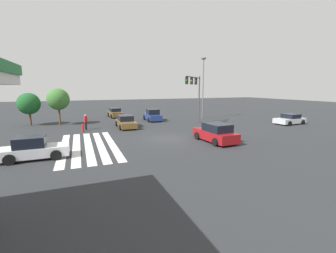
{
  "coord_description": "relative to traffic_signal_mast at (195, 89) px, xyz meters",
  "views": [
    {
      "loc": [
        19.52,
        -7.77,
        4.81
      ],
      "look_at": [
        0.0,
        0.0,
        1.19
      ],
      "focal_mm": 24.0,
      "sensor_mm": 36.0,
      "label": 1
    }
  ],
  "objects": [
    {
      "name": "ground_plane",
      "position": [
        6.21,
        -6.21,
        -4.7
      ],
      "size": [
        149.51,
        149.51,
        0.0
      ],
      "primitive_type": "plane",
      "color": "#2B2D30"
    },
    {
      "name": "street_light_pole_a",
      "position": [
        -5.06,
        4.12,
        0.77
      ],
      "size": [
        0.8,
        0.36,
        9.3
      ],
      "color": "slate",
      "rests_on": "ground_plane"
    },
    {
      "name": "traffic_signal_mast",
      "position": [
        0.0,
        0.0,
        0.0
      ],
      "size": [
        4.12,
        4.12,
        6.36
      ],
      "rotation": [
        0.0,
        0.0,
        -0.79
      ],
      "color": "#47474C",
      "rests_on": "ground_plane"
    },
    {
      "name": "car_6",
      "position": [
        8.92,
        -2.69,
        -3.91
      ],
      "size": [
        4.63,
        2.38,
        1.69
      ],
      "rotation": [
        0.0,
        0.0,
        3.2
      ],
      "color": "maroon",
      "rests_on": "ground_plane"
    },
    {
      "name": "fire_hydrant",
      "position": [
        -0.59,
        -13.71,
        -4.27
      ],
      "size": [
        0.22,
        0.22,
        0.86
      ],
      "color": "red",
      "rests_on": "ground_plane"
    },
    {
      "name": "tree_corner_a",
      "position": [
        -7.55,
        -19.91,
        -1.88
      ],
      "size": [
        2.75,
        2.75,
        4.2
      ],
      "color": "brown",
      "rests_on": "ground_plane"
    },
    {
      "name": "crosswalk_markings",
      "position": [
        6.21,
        -13.42,
        -4.69
      ],
      "size": [
        10.87,
        4.4,
        0.01
      ],
      "rotation": [
        0.0,
        0.0,
        1.57
      ],
      "color": "silver",
      "rests_on": "ground_plane"
    },
    {
      "name": "car_4",
      "position": [
        -5.86,
        -3.89,
        -3.93
      ],
      "size": [
        4.39,
        2.17,
        1.73
      ],
      "rotation": [
        0.0,
        0.0,
        3.1
      ],
      "color": "navy",
      "rests_on": "ground_plane"
    },
    {
      "name": "tree_corner_c",
      "position": [
        -6.46,
        -16.39,
        -1.34
      ],
      "size": [
        2.76,
        2.76,
        4.76
      ],
      "color": "brown",
      "rests_on": "ground_plane"
    },
    {
      "name": "car_0",
      "position": [
        -12.05,
        -8.43,
        -3.97
      ],
      "size": [
        4.34,
        2.18,
        1.52
      ],
      "rotation": [
        0.0,
        0.0,
        0.06
      ],
      "color": "brown",
      "rests_on": "ground_plane"
    },
    {
      "name": "car_5",
      "position": [
        8.58,
        -17.02,
        -3.99
      ],
      "size": [
        2.04,
        4.3,
        1.57
      ],
      "rotation": [
        0.0,
        0.0,
        1.58
      ],
      "color": "silver",
      "rests_on": "ground_plane"
    },
    {
      "name": "car_1",
      "position": [
        4.06,
        12.28,
        -4.07
      ],
      "size": [
        2.42,
        4.32,
        1.38
      ],
      "rotation": [
        0.0,
        0.0,
        -1.51
      ],
      "color": "silver",
      "rests_on": "ground_plane"
    },
    {
      "name": "pedestrian",
      "position": [
        -1.75,
        -13.36,
        -3.69
      ],
      "size": [
        0.4,
        0.41,
        1.79
      ],
      "rotation": [
        0.0,
        0.0,
        0.73
      ],
      "color": "#232842",
      "rests_on": "ground_plane"
    },
    {
      "name": "car_3",
      "position": [
        -1.59,
        -8.71,
        -4.01
      ],
      "size": [
        4.84,
        2.14,
        1.47
      ],
      "rotation": [
        0.0,
        0.0,
        -0.01
      ],
      "color": "brown",
      "rests_on": "ground_plane"
    }
  ]
}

